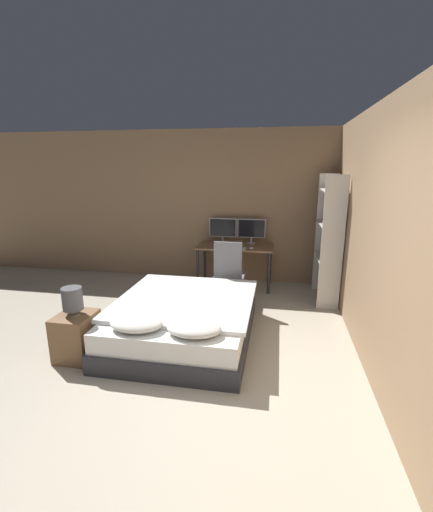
{
  "coord_description": "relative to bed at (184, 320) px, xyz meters",
  "views": [
    {
      "loc": [
        0.77,
        -2.48,
        2.05
      ],
      "look_at": [
        -0.13,
        2.44,
        0.75
      ],
      "focal_mm": 24.0,
      "sensor_mm": 36.0,
      "label": 1
    }
  ],
  "objects": [
    {
      "name": "keyboard",
      "position": [
        0.36,
        1.8,
        0.5
      ],
      "size": [
        0.42,
        0.13,
        0.02
      ],
      "color": "#B7B7BC",
      "rests_on": "desk"
    },
    {
      "name": "office_chair",
      "position": [
        0.37,
        1.24,
        0.14
      ],
      "size": [
        0.52,
        0.52,
        1.0
      ],
      "color": "black",
      "rests_on": "ground_plane"
    },
    {
      "name": "nightstand",
      "position": [
        -1.05,
        -0.62,
        0.0
      ],
      "size": [
        0.39,
        0.43,
        0.51
      ],
      "color": "brown",
      "rests_on": "ground_plane"
    },
    {
      "name": "ground_plane",
      "position": [
        0.31,
        -1.22,
        -0.25
      ],
      "size": [
        20.0,
        20.0,
        0.0
      ],
      "primitive_type": "plane",
      "color": "#B2A893"
    },
    {
      "name": "bookshelf",
      "position": [
        1.85,
        1.61,
        0.8
      ],
      "size": [
        0.31,
        0.85,
        1.96
      ],
      "color": "beige",
      "rests_on": "ground_plane"
    },
    {
      "name": "wall_back",
      "position": [
        0.31,
        2.43,
        1.1
      ],
      "size": [
        12.0,
        0.06,
        2.7
      ],
      "color": "#8E7051",
      "rests_on": "ground_plane"
    },
    {
      "name": "monitor_left",
      "position": [
        0.11,
        2.26,
        0.74
      ],
      "size": [
        0.49,
        0.16,
        0.44
      ],
      "color": "#B7B7BC",
      "rests_on": "desk"
    },
    {
      "name": "computer_mouse",
      "position": [
        0.66,
        1.8,
        0.51
      ],
      "size": [
        0.07,
        0.05,
        0.04
      ],
      "color": "#B7B7BC",
      "rests_on": "desk"
    },
    {
      "name": "desk",
      "position": [
        0.36,
        2.03,
        0.4
      ],
      "size": [
        1.3,
        0.67,
        0.74
      ],
      "color": "#846042",
      "rests_on": "ground_plane"
    },
    {
      "name": "monitor_right",
      "position": [
        0.62,
        2.26,
        0.74
      ],
      "size": [
        0.49,
        0.16,
        0.44
      ],
      "color": "#B7B7BC",
      "rests_on": "desk"
    },
    {
      "name": "wall_side_right",
      "position": [
        2.06,
        0.28,
        1.1
      ],
      "size": [
        0.06,
        12.0,
        2.7
      ],
      "color": "#8E7051",
      "rests_on": "ground_plane"
    },
    {
      "name": "bedside_lamp",
      "position": [
        -1.05,
        -0.62,
        0.44
      ],
      "size": [
        0.21,
        0.21,
        0.31
      ],
      "color": "gray",
      "rests_on": "nightstand"
    },
    {
      "name": "bed",
      "position": [
        0.0,
        0.0,
        0.0
      ],
      "size": [
        1.63,
        1.92,
        0.57
      ],
      "color": "#2D2D33",
      "rests_on": "ground_plane"
    }
  ]
}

